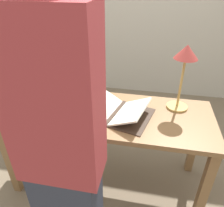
% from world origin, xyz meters
% --- Properties ---
extents(ground_plane, '(12.00, 12.00, 0.00)m').
position_xyz_m(ground_plane, '(0.00, 0.00, 0.00)').
color(ground_plane, '#70604C').
extents(wall_back, '(8.00, 0.06, 2.60)m').
position_xyz_m(wall_back, '(0.00, 1.83, 1.30)').
color(wall_back, '#BCB7A8').
rests_on(wall_back, ground_plane).
extents(reading_desk, '(1.57, 0.61, 0.73)m').
position_xyz_m(reading_desk, '(0.00, 0.00, 0.63)').
color(reading_desk, brown).
rests_on(reading_desk, ground_plane).
extents(open_book, '(0.57, 0.47, 0.11)m').
position_xyz_m(open_book, '(0.07, -0.02, 0.76)').
color(open_book, '#38281E').
rests_on(open_book, reading_desk).
extents(book_stack_tall, '(0.23, 0.32, 0.21)m').
position_xyz_m(book_stack_tall, '(-0.48, -0.04, 0.84)').
color(book_stack_tall, '#BC8933').
rests_on(book_stack_tall, reading_desk).
extents(book_standing_upright, '(0.04, 0.15, 0.26)m').
position_xyz_m(book_standing_upright, '(-0.29, -0.05, 0.86)').
color(book_standing_upright, brown).
rests_on(book_standing_upright, reading_desk).
extents(reading_lamp, '(0.16, 0.16, 0.49)m').
position_xyz_m(reading_lamp, '(0.52, 0.16, 1.10)').
color(reading_lamp, tan).
rests_on(reading_lamp, reading_desk).
extents(coffee_mug, '(0.09, 0.08, 0.08)m').
position_xyz_m(coffee_mug, '(-0.19, -0.10, 0.77)').
color(coffee_mug, white).
rests_on(coffee_mug, reading_desk).
extents(pencil, '(0.09, 0.16, 0.01)m').
position_xyz_m(pencil, '(-0.01, -0.24, 0.73)').
color(pencil, gold).
rests_on(pencil, reading_desk).
extents(person_reader, '(0.36, 0.23, 1.77)m').
position_xyz_m(person_reader, '(-0.05, -0.68, 0.89)').
color(person_reader, '#2D3342').
rests_on(person_reader, ground_plane).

